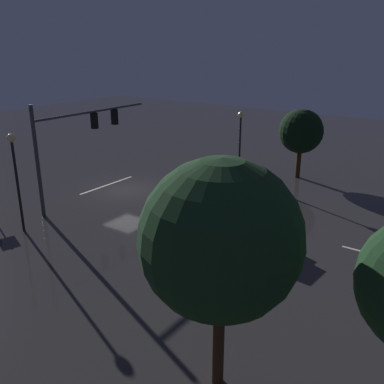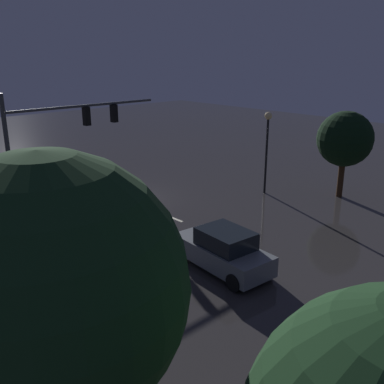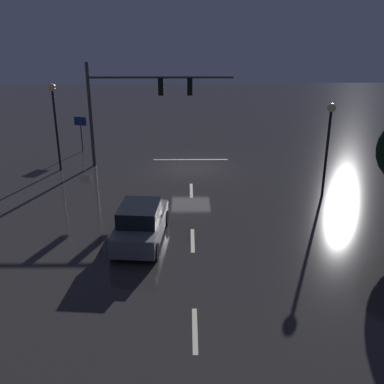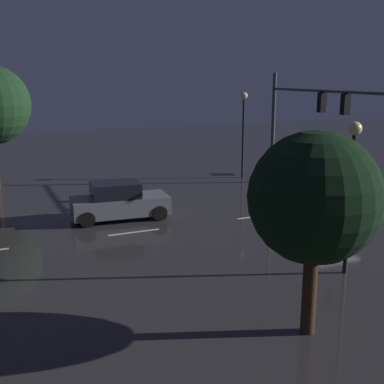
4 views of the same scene
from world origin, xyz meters
name	(u,v)px [view 1 (image 1 of 4)]	position (x,y,z in m)	size (l,w,h in m)	color
ground_plane	(126,190)	(0.00, 0.00, 0.00)	(80.00, 80.00, 0.00)	#2D2B2B
traffic_signal_assembly	(76,134)	(3.30, -0.65, 4.40)	(8.93, 0.47, 6.48)	#383A3D
lane_dash_far	(171,202)	(0.00, 4.00, 0.00)	(2.20, 0.16, 0.01)	beige
lane_dash_mid	(255,223)	(0.00, 10.00, 0.00)	(2.20, 0.16, 0.01)	beige
lane_dash_near	(365,252)	(0.00, 16.00, 0.00)	(2.20, 0.16, 0.01)	beige
stop_bar	(107,185)	(0.00, -1.84, 0.00)	(5.00, 0.16, 0.01)	beige
car_approaching	(236,223)	(2.19, 9.99, 0.80)	(2.22, 4.49, 1.70)	slate
street_lamp_left_kerb	(240,132)	(-6.98, 4.94, 3.49)	(0.44, 0.44, 4.97)	black
street_lamp_right_kerb	(15,165)	(8.17, 0.27, 3.70)	(0.44, 0.44, 5.33)	black
tree_left_far	(301,131)	(-9.72, 8.46, 3.50)	(3.23, 3.23, 5.13)	#382314
tree_right_far	(221,239)	(11.32, 14.68, 4.72)	(4.47, 4.47, 6.96)	#382314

